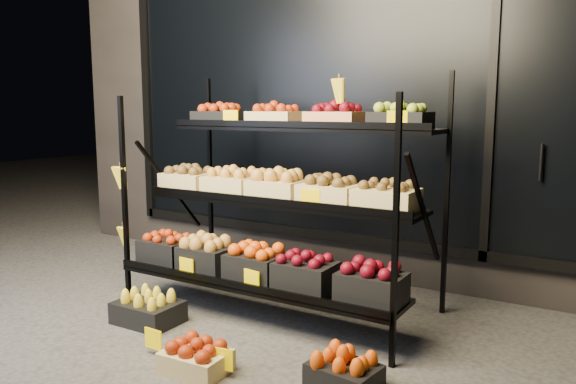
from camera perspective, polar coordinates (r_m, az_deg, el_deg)
The scene contains 8 objects.
ground at distance 3.61m, azimuth -6.50°, elevation -14.60°, with size 24.00×24.00×0.00m, color #514F4C.
building at distance 5.60m, azimuth 9.96°, elevation 11.83°, with size 6.00×2.08×3.50m.
display_rack at distance 3.87m, azimuth -1.42°, elevation -0.81°, with size 2.18×1.02×1.73m.
tag_floor_a at distance 3.44m, azimuth -13.50°, elevation -14.94°, with size 0.13×0.01×0.12m, color #FFD700.
tag_floor_b at distance 3.14m, azimuth -6.72°, elevation -17.17°, with size 0.13×0.01×0.12m, color #FFD700.
floor_crate_midleft at distance 3.91m, azimuth -14.03°, elevation -11.40°, with size 0.42×0.31×0.21m.
floor_crate_midright at distance 3.19m, azimuth -9.35°, elevation -16.22°, with size 0.36×0.27×0.18m.
floor_crate_right at distance 3.03m, azimuth 5.72°, elevation -17.61°, with size 0.38×0.30×0.18m.
Camera 1 is at (2.05, -2.61, 1.42)m, focal length 35.00 mm.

